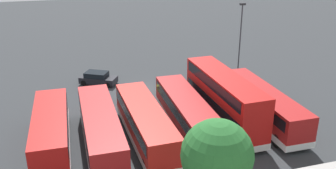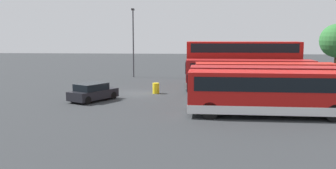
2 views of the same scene
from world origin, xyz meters
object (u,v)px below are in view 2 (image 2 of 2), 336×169
(bus_single_deck_fifth, at_px, (271,85))
(bus_single_deck_sixth, at_px, (269,92))
(bus_single_deck_third, at_px, (249,74))
(waste_bin_yellow, at_px, (156,88))
(bus_single_deck_near_end, at_px, (242,68))
(bus_single_deck_fourth, at_px, (265,79))
(bus_double_decker_second, at_px, (243,63))
(lamp_post_tall, at_px, (133,38))
(car_hatchback_silver, at_px, (93,92))

(bus_single_deck_fifth, height_order, bus_single_deck_sixth, same)
(bus_single_deck_third, xyz_separation_m, waste_bin_yellow, (1.84, -8.47, -1.15))
(bus_single_deck_near_end, distance_m, bus_single_deck_sixth, 18.11)
(bus_single_deck_fourth, bearing_deg, bus_double_decker_second, -171.99)
(bus_single_deck_fourth, bearing_deg, bus_single_deck_third, -168.20)
(lamp_post_tall, bearing_deg, waste_bin_yellow, 17.91)
(bus_single_deck_third, height_order, car_hatchback_silver, bus_single_deck_third)
(bus_single_deck_near_end, xyz_separation_m, car_hatchback_silver, (13.13, -13.27, -0.92))
(bus_single_deck_near_end, bearing_deg, bus_single_deck_fourth, 3.25)
(bus_single_deck_sixth, relative_size, lamp_post_tall, 1.25)
(bus_single_deck_near_end, bearing_deg, car_hatchback_silver, -45.31)
(bus_single_deck_near_end, height_order, waste_bin_yellow, bus_single_deck_near_end)
(bus_single_deck_third, height_order, bus_single_deck_sixth, same)
(bus_single_deck_near_end, bearing_deg, bus_double_decker_second, -6.33)
(bus_double_decker_second, relative_size, bus_single_deck_sixth, 1.09)
(bus_single_deck_sixth, bearing_deg, waste_bin_yellow, -137.86)
(bus_single_deck_fourth, xyz_separation_m, bus_single_deck_sixth, (7.24, -0.94, -0.00))
(bus_single_deck_third, bearing_deg, bus_single_deck_near_end, 178.56)
(bus_double_decker_second, height_order, bus_single_deck_fifth, bus_double_decker_second)
(bus_single_deck_near_end, distance_m, bus_single_deck_fifth, 14.43)
(bus_single_deck_near_end, distance_m, bus_single_deck_fourth, 10.89)
(bus_single_deck_fifth, distance_m, car_hatchback_silver, 13.83)
(bus_single_deck_near_end, bearing_deg, bus_single_deck_sixth, -1.02)
(bus_single_deck_third, height_order, lamp_post_tall, lamp_post_tall)
(bus_single_deck_near_end, distance_m, waste_bin_yellow, 12.47)
(bus_single_deck_fifth, height_order, lamp_post_tall, lamp_post_tall)
(car_hatchback_silver, distance_m, lamp_post_tall, 17.80)
(bus_single_deck_third, distance_m, car_hatchback_silver, 14.46)
(bus_single_deck_third, xyz_separation_m, lamp_post_tall, (-11.24, -12.70, 3.26))
(bus_single_deck_third, relative_size, bus_single_deck_sixth, 1.12)
(bus_single_deck_near_end, xyz_separation_m, bus_single_deck_fifth, (14.42, 0.46, -0.00))
(bus_double_decker_second, distance_m, bus_single_deck_fourth, 7.37)
(bus_single_deck_near_end, bearing_deg, bus_single_deck_fifth, 1.83)
(bus_single_deck_sixth, xyz_separation_m, waste_bin_yellow, (-9.20, -8.32, -1.15))
(bus_single_deck_fifth, bearing_deg, lamp_post_tall, -144.34)
(bus_single_deck_near_end, bearing_deg, bus_single_deck_third, -1.44)
(bus_single_deck_fifth, relative_size, waste_bin_yellow, 12.51)
(bus_double_decker_second, distance_m, bus_single_deck_sixth, 14.51)
(bus_double_decker_second, xyz_separation_m, waste_bin_yellow, (5.29, -8.25, -1.97))
(bus_single_deck_near_end, relative_size, waste_bin_yellow, 12.61)
(lamp_post_tall, bearing_deg, bus_single_deck_sixth, 29.39)
(bus_double_decker_second, bearing_deg, bus_single_deck_sixth, 0.31)
(bus_single_deck_fourth, bearing_deg, bus_single_deck_near_end, -176.75)
(bus_single_deck_sixth, distance_m, lamp_post_tall, 25.78)
(bus_single_deck_third, distance_m, lamp_post_tall, 17.27)
(bus_single_deck_fourth, height_order, bus_single_deck_sixth, same)
(bus_single_deck_third, bearing_deg, bus_single_deck_fifth, 4.97)
(bus_double_decker_second, bearing_deg, bus_single_deck_near_end, 173.67)
(bus_single_deck_fifth, xyz_separation_m, bus_single_deck_sixth, (3.69, -0.78, -0.00))
(bus_double_decker_second, distance_m, bus_single_deck_fifth, 10.86)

